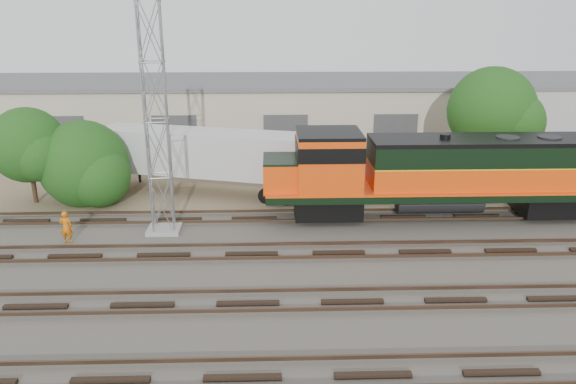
{
  "coord_description": "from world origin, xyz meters",
  "views": [
    {
      "loc": [
        0.94,
        -21.98,
        10.86
      ],
      "look_at": [
        1.74,
        4.0,
        2.2
      ],
      "focal_mm": 35.0,
      "sensor_mm": 36.0,
      "label": 1
    }
  ],
  "objects_px": {
    "semi_trailer": "(207,155)",
    "worker": "(66,227)",
    "signal_tower": "(157,126)",
    "locomotive": "(436,172)"
  },
  "relations": [
    {
      "from": "semi_trailer",
      "to": "worker",
      "type": "bearing_deg",
      "value": -113.32
    },
    {
      "from": "signal_tower",
      "to": "semi_trailer",
      "type": "xyz_separation_m",
      "value": [
        1.58,
        6.02,
        -3.01
      ]
    },
    {
      "from": "locomotive",
      "to": "semi_trailer",
      "type": "xyz_separation_m",
      "value": [
        -12.5,
        4.61,
        -0.15
      ]
    },
    {
      "from": "locomotive",
      "to": "signal_tower",
      "type": "distance_m",
      "value": 14.44
    },
    {
      "from": "semi_trailer",
      "to": "locomotive",
      "type": "bearing_deg",
      "value": -4.7
    },
    {
      "from": "locomotive",
      "to": "signal_tower",
      "type": "bearing_deg",
      "value": -174.27
    },
    {
      "from": "worker",
      "to": "semi_trailer",
      "type": "distance_m",
      "value": 9.65
    },
    {
      "from": "signal_tower",
      "to": "worker",
      "type": "distance_m",
      "value": 6.51
    },
    {
      "from": "signal_tower",
      "to": "semi_trailer",
      "type": "relative_size",
      "value": 0.88
    },
    {
      "from": "signal_tower",
      "to": "locomotive",
      "type": "bearing_deg",
      "value": 5.73
    }
  ]
}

